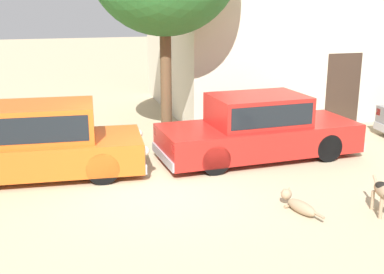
{
  "coord_description": "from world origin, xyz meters",
  "views": [
    {
      "loc": [
        -1.86,
        -8.97,
        3.59
      ],
      "look_at": [
        0.77,
        0.2,
        0.9
      ],
      "focal_mm": 45.82,
      "sensor_mm": 36.0,
      "label": 1
    }
  ],
  "objects_px": {
    "parked_sedan_nearest": "(36,139)",
    "stray_dog_tan": "(298,204)",
    "stray_dog_spotted": "(384,191)",
    "parked_sedan_second": "(258,127)"
  },
  "relations": [
    {
      "from": "parked_sedan_second",
      "to": "parked_sedan_nearest",
      "type": "bearing_deg",
      "value": 175.82
    },
    {
      "from": "parked_sedan_second",
      "to": "stray_dog_tan",
      "type": "relative_size",
      "value": 4.44
    },
    {
      "from": "parked_sedan_nearest",
      "to": "parked_sedan_second",
      "type": "xyz_separation_m",
      "value": [
        4.93,
        -0.13,
        -0.06
      ]
    },
    {
      "from": "parked_sedan_nearest",
      "to": "stray_dog_tan",
      "type": "xyz_separation_m",
      "value": [
        4.39,
        -3.15,
        -0.66
      ]
    },
    {
      "from": "stray_dog_spotted",
      "to": "stray_dog_tan",
      "type": "distance_m",
      "value": 1.46
    },
    {
      "from": "parked_sedan_nearest",
      "to": "stray_dog_spotted",
      "type": "height_order",
      "value": "parked_sedan_nearest"
    },
    {
      "from": "parked_sedan_nearest",
      "to": "stray_dog_spotted",
      "type": "xyz_separation_m",
      "value": [
        5.72,
        -3.68,
        -0.36
      ]
    },
    {
      "from": "stray_dog_spotted",
      "to": "stray_dog_tan",
      "type": "xyz_separation_m",
      "value": [
        -1.32,
        0.53,
        -0.3
      ]
    },
    {
      "from": "parked_sedan_second",
      "to": "stray_dog_tan",
      "type": "bearing_deg",
      "value": -102.75
    },
    {
      "from": "parked_sedan_nearest",
      "to": "stray_dog_spotted",
      "type": "relative_size",
      "value": 4.68
    }
  ]
}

